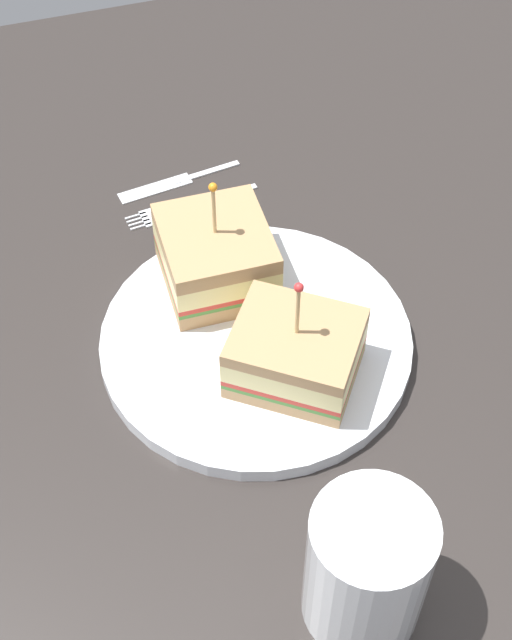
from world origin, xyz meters
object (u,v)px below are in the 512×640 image
sandwich_half_front (295,353)px  sandwich_half_back (216,257)px  plate (256,341)px  knife (173,182)px  drink_glass (360,574)px  fork (178,209)px

sandwich_half_front → sandwich_half_back: sandwich_half_back is taller
plate → knife: size_ratio=2.06×
sandwich_half_back → drink_glass: 29.38cm
plate → drink_glass: (-0.38, -22.66, 4.17)cm
sandwich_half_back → fork: bearing=94.0°
sandwich_half_back → knife: (-0.24, 14.27, -4.04)cm
plate → fork: 17.45cm
plate → sandwich_half_back: 7.68cm
plate → knife: bearing=94.2°
plate → fork: (-2.04, 17.33, -0.50)cm
fork → drink_glass: bearing=-87.6°
plate → knife: 21.03cm
plate → sandwich_half_front: 5.71cm
sandwich_half_back → plate: bearing=-79.1°
drink_glass → fork: (-1.66, 39.99, -4.67)cm
sandwich_half_back → sandwich_half_front: bearing=-74.8°
sandwich_half_front → drink_glass: sandwich_half_front is taller
knife → sandwich_half_back: bearing=-89.1°
sandwich_half_back → drink_glass: size_ratio=1.00×
fork → sandwich_half_front: bearing=-80.2°
sandwich_half_back → drink_glass: sandwich_half_back is taller
fork → knife: size_ratio=1.05×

